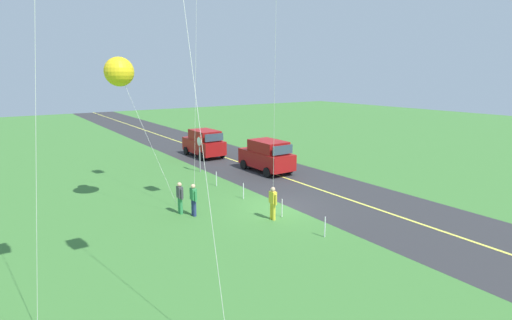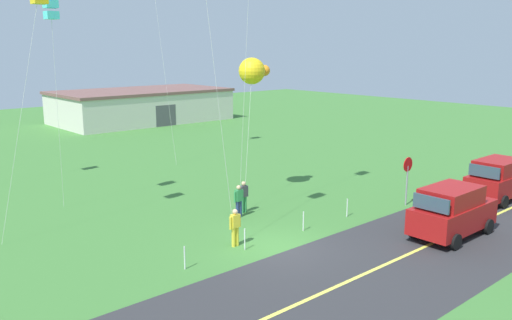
{
  "view_description": "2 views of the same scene",
  "coord_description": "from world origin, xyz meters",
  "px_view_note": "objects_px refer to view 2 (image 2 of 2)",
  "views": [
    {
      "loc": [
        -15.3,
        11.88,
        6.73
      ],
      "look_at": [
        -0.27,
        1.57,
        2.75
      ],
      "focal_mm": 27.54,
      "sensor_mm": 36.0,
      "label": 1
    },
    {
      "loc": [
        -14.41,
        -14.89,
        8.09
      ],
      "look_at": [
        0.0,
        1.38,
        3.47
      ],
      "focal_mm": 37.31,
      "sensor_mm": 36.0,
      "label": 2
    }
  ],
  "objects_px": {
    "person_adult_near": "(235,226)",
    "kite_pink_drift": "(51,10)",
    "stop_sign": "(407,172)",
    "person_adult_companion": "(244,196)",
    "person_child_watcher": "(239,200)",
    "warehouse_distant": "(142,106)",
    "car_parked_east_near": "(499,179)",
    "car_suv_foreground": "(452,211)",
    "kite_blue_mid": "(253,71)"
  },
  "relations": [
    {
      "from": "kite_blue_mid",
      "to": "warehouse_distant",
      "type": "distance_m",
      "value": 33.36
    },
    {
      "from": "car_suv_foreground",
      "to": "kite_pink_drift",
      "type": "height_order",
      "value": "kite_pink_drift"
    },
    {
      "from": "kite_pink_drift",
      "to": "person_adult_companion",
      "type": "bearing_deg",
      "value": -42.19
    },
    {
      "from": "person_adult_near",
      "to": "kite_blue_mid",
      "type": "height_order",
      "value": "kite_blue_mid"
    },
    {
      "from": "kite_blue_mid",
      "to": "warehouse_distant",
      "type": "height_order",
      "value": "kite_blue_mid"
    },
    {
      "from": "kite_pink_drift",
      "to": "warehouse_distant",
      "type": "relative_size",
      "value": 0.56
    },
    {
      "from": "warehouse_distant",
      "to": "kite_pink_drift",
      "type": "bearing_deg",
      "value": -126.08
    },
    {
      "from": "car_parked_east_near",
      "to": "person_child_watcher",
      "type": "bearing_deg",
      "value": 150.9
    },
    {
      "from": "person_child_watcher",
      "to": "person_adult_companion",
      "type": "bearing_deg",
      "value": -4.86
    },
    {
      "from": "car_parked_east_near",
      "to": "person_child_watcher",
      "type": "xyz_separation_m",
      "value": [
        -12.44,
        6.93,
        -0.29
      ]
    },
    {
      "from": "stop_sign",
      "to": "warehouse_distant",
      "type": "height_order",
      "value": "warehouse_distant"
    },
    {
      "from": "kite_pink_drift",
      "to": "kite_blue_mid",
      "type": "bearing_deg",
      "value": -24.81
    },
    {
      "from": "car_parked_east_near",
      "to": "person_child_watcher",
      "type": "height_order",
      "value": "car_parked_east_near"
    },
    {
      "from": "person_adult_near",
      "to": "kite_pink_drift",
      "type": "height_order",
      "value": "kite_pink_drift"
    },
    {
      "from": "stop_sign",
      "to": "warehouse_distant",
      "type": "bearing_deg",
      "value": 81.02
    },
    {
      "from": "person_adult_companion",
      "to": "kite_blue_mid",
      "type": "height_order",
      "value": "kite_blue_mid"
    },
    {
      "from": "person_adult_companion",
      "to": "person_child_watcher",
      "type": "height_order",
      "value": "same"
    },
    {
      "from": "car_parked_east_near",
      "to": "person_child_watcher",
      "type": "relative_size",
      "value": 2.75
    },
    {
      "from": "car_parked_east_near",
      "to": "person_child_watcher",
      "type": "distance_m",
      "value": 14.24
    },
    {
      "from": "car_parked_east_near",
      "to": "stop_sign",
      "type": "xyz_separation_m",
      "value": [
        -4.63,
        2.69,
        0.65
      ]
    },
    {
      "from": "stop_sign",
      "to": "kite_blue_mid",
      "type": "distance_m",
      "value": 9.6
    },
    {
      "from": "person_child_watcher",
      "to": "warehouse_distant",
      "type": "distance_m",
      "value": 36.16
    },
    {
      "from": "warehouse_distant",
      "to": "person_child_watcher",
      "type": "bearing_deg",
      "value": -112.38
    },
    {
      "from": "car_suv_foreground",
      "to": "kite_pink_drift",
      "type": "relative_size",
      "value": 0.43
    },
    {
      "from": "car_suv_foreground",
      "to": "car_parked_east_near",
      "type": "relative_size",
      "value": 1.0
    },
    {
      "from": "car_parked_east_near",
      "to": "warehouse_distant",
      "type": "distance_m",
      "value": 40.38
    },
    {
      "from": "stop_sign",
      "to": "kite_pink_drift",
      "type": "distance_m",
      "value": 19.12
    },
    {
      "from": "person_adult_near",
      "to": "car_suv_foreground",
      "type": "bearing_deg",
      "value": 18.99
    },
    {
      "from": "kite_blue_mid",
      "to": "person_adult_companion",
      "type": "bearing_deg",
      "value": -140.22
    },
    {
      "from": "stop_sign",
      "to": "kite_blue_mid",
      "type": "height_order",
      "value": "kite_blue_mid"
    },
    {
      "from": "person_child_watcher",
      "to": "stop_sign",
      "type": "bearing_deg",
      "value": -65.4
    },
    {
      "from": "person_adult_near",
      "to": "stop_sign",
      "type": "bearing_deg",
      "value": 45.68
    },
    {
      "from": "car_suv_foreground",
      "to": "stop_sign",
      "type": "bearing_deg",
      "value": 56.67
    },
    {
      "from": "car_suv_foreground",
      "to": "car_parked_east_near",
      "type": "height_order",
      "value": "same"
    },
    {
      "from": "stop_sign",
      "to": "kite_pink_drift",
      "type": "xyz_separation_m",
      "value": [
        -13.75,
        10.63,
        7.96
      ]
    },
    {
      "from": "person_adult_companion",
      "to": "car_parked_east_near",
      "type": "bearing_deg",
      "value": -143.05
    },
    {
      "from": "person_adult_near",
      "to": "person_adult_companion",
      "type": "xyz_separation_m",
      "value": [
        3.23,
        3.27,
        0.0
      ]
    },
    {
      "from": "stop_sign",
      "to": "kite_blue_mid",
      "type": "bearing_deg",
      "value": 126.85
    },
    {
      "from": "kite_pink_drift",
      "to": "stop_sign",
      "type": "bearing_deg",
      "value": -37.69
    },
    {
      "from": "stop_sign",
      "to": "person_adult_near",
      "type": "bearing_deg",
      "value": 172.46
    },
    {
      "from": "kite_pink_drift",
      "to": "car_suv_foreground",
      "type": "bearing_deg",
      "value": -52.52
    },
    {
      "from": "car_parked_east_near",
      "to": "kite_blue_mid",
      "type": "height_order",
      "value": "kite_blue_mid"
    },
    {
      "from": "stop_sign",
      "to": "person_adult_companion",
      "type": "xyz_separation_m",
      "value": [
        -7.16,
        4.65,
        -0.94
      ]
    },
    {
      "from": "stop_sign",
      "to": "person_child_watcher",
      "type": "relative_size",
      "value": 1.6
    },
    {
      "from": "kite_blue_mid",
      "to": "kite_pink_drift",
      "type": "xyz_separation_m",
      "value": [
        -8.86,
        4.09,
        2.9
      ]
    },
    {
      "from": "person_adult_companion",
      "to": "kite_blue_mid",
      "type": "xyz_separation_m",
      "value": [
        2.26,
        1.88,
        6.0
      ]
    },
    {
      "from": "car_parked_east_near",
      "to": "warehouse_distant",
      "type": "xyz_separation_m",
      "value": [
        1.32,
        40.36,
        0.6
      ]
    },
    {
      "from": "car_suv_foreground",
      "to": "warehouse_distant",
      "type": "relative_size",
      "value": 0.24
    },
    {
      "from": "car_suv_foreground",
      "to": "stop_sign",
      "type": "xyz_separation_m",
      "value": [
        2.59,
        3.93,
        0.65
      ]
    },
    {
      "from": "person_adult_near",
      "to": "kite_blue_mid",
      "type": "xyz_separation_m",
      "value": [
        5.49,
        5.16,
        6.0
      ]
    }
  ]
}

